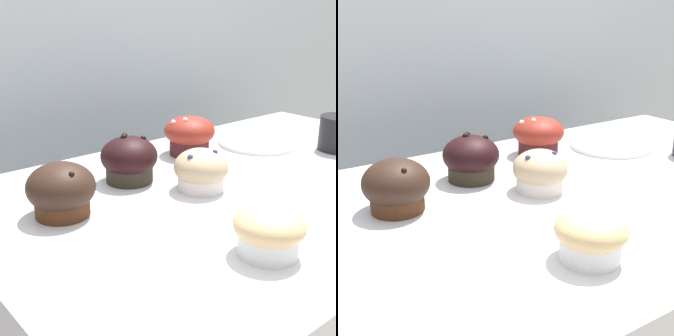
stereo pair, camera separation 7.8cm
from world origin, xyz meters
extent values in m
cube|color=#A8B2B7|center=(0.00, 0.60, 0.90)|extent=(3.20, 0.10, 1.80)
cylinder|color=silver|center=(-0.11, 0.02, 0.92)|extent=(0.08, 0.08, 0.04)
ellipsoid|color=tan|center=(-0.11, 0.02, 0.94)|extent=(0.09, 0.09, 0.06)
sphere|color=navy|center=(-0.14, 0.02, 0.97)|extent=(0.01, 0.01, 0.01)
sphere|color=navy|center=(-0.09, 0.01, 0.97)|extent=(0.01, 0.01, 0.01)
cylinder|color=#461A1C|center=(0.01, 0.19, 0.93)|extent=(0.08, 0.08, 0.05)
ellipsoid|color=maroon|center=(0.01, 0.19, 0.95)|extent=(0.11, 0.11, 0.06)
sphere|color=white|center=(-0.01, 0.18, 0.98)|extent=(0.01, 0.01, 0.01)
sphere|color=white|center=(-0.03, 0.20, 0.98)|extent=(0.01, 0.01, 0.01)
cylinder|color=white|center=(-0.20, -0.19, 0.92)|extent=(0.08, 0.08, 0.04)
ellipsoid|color=#E0BA7D|center=(-0.20, -0.19, 0.94)|extent=(0.09, 0.09, 0.05)
cylinder|color=#2D271A|center=(-0.18, 0.14, 0.93)|extent=(0.09, 0.09, 0.05)
ellipsoid|color=black|center=(-0.18, 0.14, 0.95)|extent=(0.10, 0.10, 0.07)
sphere|color=black|center=(-0.19, 0.14, 0.98)|extent=(0.01, 0.01, 0.01)
sphere|color=black|center=(-0.18, 0.15, 0.98)|extent=(0.01, 0.01, 0.01)
sphere|color=black|center=(-0.16, 0.13, 0.98)|extent=(0.01, 0.01, 0.01)
cylinder|color=#492714|center=(-0.34, 0.08, 0.92)|extent=(0.08, 0.08, 0.05)
ellipsoid|color=#2F1D15|center=(-0.34, 0.08, 0.95)|extent=(0.10, 0.10, 0.07)
sphere|color=black|center=(-0.34, 0.05, 0.98)|extent=(0.01, 0.01, 0.01)
cylinder|color=white|center=(0.18, 0.14, 0.90)|extent=(0.18, 0.18, 0.01)
torus|color=white|center=(0.18, 0.14, 0.91)|extent=(0.18, 0.18, 0.01)
camera|label=1|loc=(-0.63, -0.52, 1.21)|focal=50.00mm
camera|label=2|loc=(-0.57, -0.57, 1.21)|focal=50.00mm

